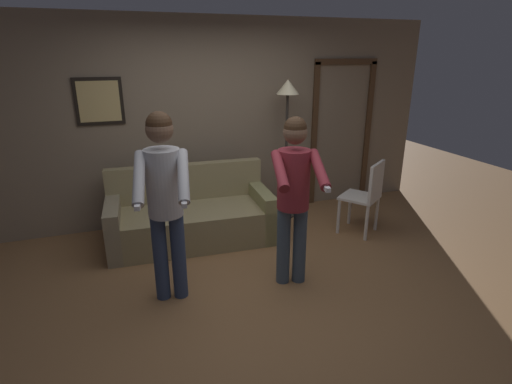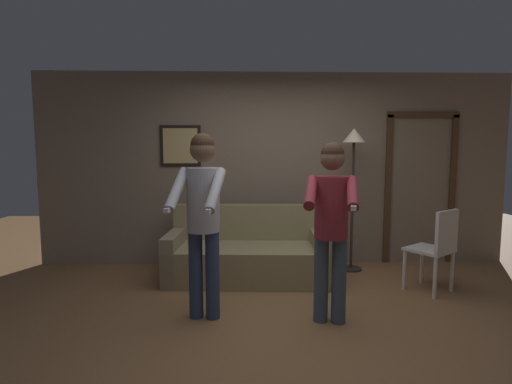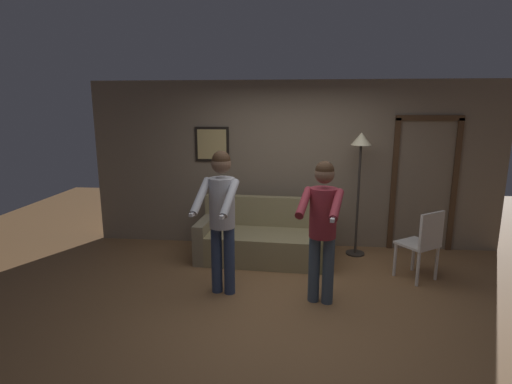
{
  "view_description": "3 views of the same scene",
  "coord_description": "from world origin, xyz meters",
  "px_view_note": "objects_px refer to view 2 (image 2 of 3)",
  "views": [
    {
      "loc": [
        -1.14,
        -3.17,
        2.16
      ],
      "look_at": [
        0.01,
        0.07,
        0.95
      ],
      "focal_mm": 28.0,
      "sensor_mm": 36.0,
      "label": 1
    },
    {
      "loc": [
        -0.43,
        -3.5,
        1.57
      ],
      "look_at": [
        -0.32,
        -0.06,
        1.21
      ],
      "focal_mm": 28.0,
      "sensor_mm": 36.0,
      "label": 2
    },
    {
      "loc": [
        0.03,
        -4.3,
        2.21
      ],
      "look_at": [
        -0.41,
        0.17,
        1.24
      ],
      "focal_mm": 28.0,
      "sensor_mm": 36.0,
      "label": 3
    }
  ],
  "objects_px": {
    "couch": "(247,256)",
    "dining_chair_distant": "(437,246)",
    "person_standing_left": "(203,208)",
    "torchiere_lamp": "(354,156)",
    "person_standing_right": "(331,216)"
  },
  "relations": [
    {
      "from": "couch",
      "to": "dining_chair_distant",
      "type": "distance_m",
      "value": 2.16
    },
    {
      "from": "person_standing_left",
      "to": "torchiere_lamp",
      "type": "bearing_deg",
      "value": 39.6
    },
    {
      "from": "torchiere_lamp",
      "to": "couch",
      "type": "bearing_deg",
      "value": -166.89
    },
    {
      "from": "dining_chair_distant",
      "to": "couch",
      "type": "bearing_deg",
      "value": 165.19
    },
    {
      "from": "person_standing_left",
      "to": "person_standing_right",
      "type": "distance_m",
      "value": 1.16
    },
    {
      "from": "couch",
      "to": "torchiere_lamp",
      "type": "distance_m",
      "value": 1.85
    },
    {
      "from": "person_standing_left",
      "to": "dining_chair_distant",
      "type": "distance_m",
      "value": 2.6
    },
    {
      "from": "torchiere_lamp",
      "to": "person_standing_right",
      "type": "relative_size",
      "value": 1.12
    },
    {
      "from": "torchiere_lamp",
      "to": "person_standing_right",
      "type": "height_order",
      "value": "torchiere_lamp"
    },
    {
      "from": "torchiere_lamp",
      "to": "dining_chair_distant",
      "type": "relative_size",
      "value": 1.98
    },
    {
      "from": "couch",
      "to": "person_standing_right",
      "type": "bearing_deg",
      "value": -59.8
    },
    {
      "from": "torchiere_lamp",
      "to": "dining_chair_distant",
      "type": "bearing_deg",
      "value": -51.0
    },
    {
      "from": "person_standing_right",
      "to": "person_standing_left",
      "type": "bearing_deg",
      "value": 173.74
    },
    {
      "from": "dining_chair_distant",
      "to": "person_standing_right",
      "type": "bearing_deg",
      "value": -151.23
    },
    {
      "from": "dining_chair_distant",
      "to": "torchiere_lamp",
      "type": "bearing_deg",
      "value": 129.0
    }
  ]
}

